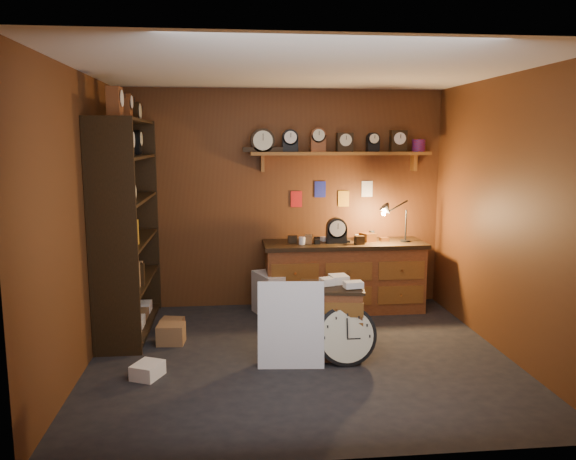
{
  "coord_description": "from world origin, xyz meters",
  "views": [
    {
      "loc": [
        -0.66,
        -5.15,
        2.07
      ],
      "look_at": [
        -0.08,
        0.35,
        1.19
      ],
      "focal_mm": 35.0,
      "sensor_mm": 36.0,
      "label": 1
    }
  ],
  "objects_px": {
    "low_cabinet": "(331,317)",
    "shelving_unit": "(124,218)",
    "big_round_clock": "(346,335)",
    "workbench": "(344,272)"
  },
  "relations": [
    {
      "from": "workbench",
      "to": "shelving_unit",
      "type": "bearing_deg",
      "value": -168.9
    },
    {
      "from": "big_round_clock",
      "to": "shelving_unit",
      "type": "bearing_deg",
      "value": 151.19
    },
    {
      "from": "big_round_clock",
      "to": "workbench",
      "type": "bearing_deg",
      "value": 79.31
    },
    {
      "from": "shelving_unit",
      "to": "big_round_clock",
      "type": "bearing_deg",
      "value": -28.81
    },
    {
      "from": "shelving_unit",
      "to": "workbench",
      "type": "height_order",
      "value": "shelving_unit"
    },
    {
      "from": "shelving_unit",
      "to": "big_round_clock",
      "type": "height_order",
      "value": "shelving_unit"
    },
    {
      "from": "shelving_unit",
      "to": "low_cabinet",
      "type": "relative_size",
      "value": 3.3
    },
    {
      "from": "low_cabinet",
      "to": "shelving_unit",
      "type": "bearing_deg",
      "value": 164.66
    },
    {
      "from": "low_cabinet",
      "to": "workbench",
      "type": "bearing_deg",
      "value": 82.75
    },
    {
      "from": "workbench",
      "to": "big_round_clock",
      "type": "xyz_separation_m",
      "value": [
        -0.32,
        -1.7,
        -0.19
      ]
    }
  ]
}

